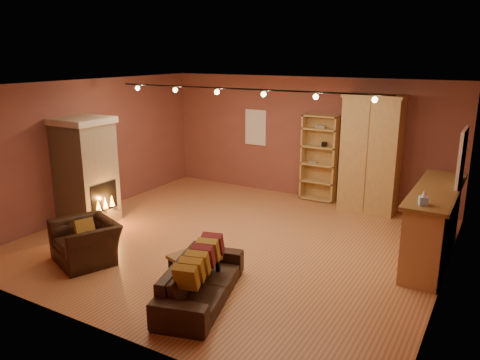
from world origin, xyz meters
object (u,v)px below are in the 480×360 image
Objects in this scene: fireplace at (86,171)px; bar_counter at (433,224)px; armoire at (371,154)px; loveseat at (201,273)px; bookcase at (320,157)px; armchair at (85,235)px; coffee_table at (194,260)px.

fireplace is 6.45m from bar_counter.
loveseat is at bearing -100.91° from armoire.
bookcase is 0.79× the size of armoire.
armchair is 1.61× the size of coffee_table.
coffee_table is at bearing 28.86° from armchair.
bar_counter is at bearing -37.99° from bookcase.
bookcase is 1.00× the size of loveseat.
bookcase is 2.64× the size of coffee_table.
fireplace is at bearing -165.87° from bar_counter.
bookcase reaches higher than bar_counter.
bookcase is at bearing 47.28° from fireplace.
coffee_table is (-2.87, -2.67, -0.23)m from bar_counter.
fireplace is at bearing -142.85° from armoire.
fireplace is 3.61m from coffee_table.
loveseat is (-2.53, -2.98, -0.23)m from bar_counter.
armoire reaches higher than fireplace.
fireplace is at bearing 158.21° from armchair.
armoire is at bearing -10.00° from bookcase.
coffee_table is (-1.29, -4.63, -0.87)m from armoire.
bookcase is 5.20m from loveseat.
bookcase is 5.51m from armchair.
bookcase is 3.55m from bar_counter.
bookcase is at bearing -12.74° from loveseat.
loveseat is at bearing -130.33° from bar_counter.
armchair is at bearing 72.40° from loveseat.
coffee_table is at bearing 31.67° from loveseat.
fireplace is 4.02m from loveseat.
fireplace is at bearing -132.72° from bookcase.
bookcase is 1.64× the size of armchair.
bar_counter reaches higher than loveseat.
armoire is 2.60m from bar_counter.
coffee_table is (-0.09, -4.84, -0.62)m from bookcase.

